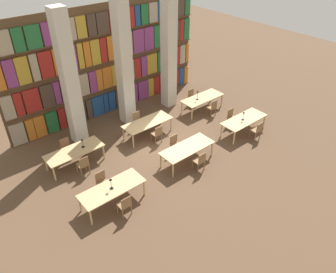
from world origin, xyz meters
TOP-DOWN VIEW (x-y plane):
  - ground_plane at (0.00, 0.00)m, footprint 40.00×40.00m
  - bookshelf_bank at (0.02, 4.50)m, footprint 10.83×0.35m
  - pillar_left at (-2.72, 3.06)m, footprint 0.61×0.61m
  - pillar_center at (0.00, 3.06)m, footprint 0.61×0.61m
  - pillar_right at (2.72, 3.06)m, footprint 0.61×0.61m
  - reading_table_0 at (-3.68, -1.43)m, footprint 2.39×0.95m
  - chair_0 at (-3.65, -2.19)m, footprint 0.42×0.40m
  - chair_1 at (-3.65, -0.67)m, footprint 0.42×0.40m
  - desk_lamp_0 at (-3.70, -1.45)m, footprint 0.14×0.14m
  - reading_table_1 at (0.04, -1.35)m, footprint 2.39×0.95m
  - chair_2 at (0.04, -2.11)m, footprint 0.42×0.40m
  - chair_3 at (0.04, -0.59)m, footprint 0.42×0.40m
  - reading_table_2 at (3.65, -1.41)m, footprint 2.39×0.95m
  - chair_4 at (3.68, -2.17)m, footprint 0.42×0.40m
  - chair_5 at (3.68, -0.65)m, footprint 0.42×0.40m
  - desk_lamp_1 at (3.55, -1.41)m, footprint 0.14×0.14m
  - reading_table_3 at (-3.70, 1.47)m, footprint 2.39×0.95m
  - chair_6 at (-3.72, 0.71)m, footprint 0.42×0.40m
  - chair_7 at (-3.72, 2.22)m, footprint 0.42×0.40m
  - desk_lamp_2 at (-3.29, 1.45)m, footprint 0.14×0.14m
  - reading_table_4 at (-0.03, 1.33)m, footprint 2.39×0.95m
  - chair_8 at (-0.06, 0.57)m, footprint 0.42×0.40m
  - chair_9 at (-0.06, 2.09)m, footprint 0.42×0.40m
  - reading_table_5 at (3.68, 1.42)m, footprint 2.39×0.95m
  - chair_10 at (3.66, 0.66)m, footprint 0.42×0.40m
  - chair_11 at (3.66, 2.18)m, footprint 0.42×0.40m
  - desk_lamp_3 at (3.32, 1.44)m, footprint 0.14×0.14m

SIDE VIEW (x-z plane):
  - ground_plane at x=0.00m, z-range 0.00..0.00m
  - chair_0 at x=-3.65m, z-range 0.04..0.93m
  - chair_1 at x=-3.65m, z-range 0.04..0.93m
  - chair_2 at x=0.04m, z-range 0.04..0.93m
  - chair_3 at x=0.04m, z-range 0.04..0.93m
  - chair_4 at x=3.68m, z-range 0.04..0.93m
  - chair_5 at x=3.68m, z-range 0.04..0.93m
  - chair_6 at x=-3.72m, z-range 0.04..0.93m
  - chair_7 at x=-3.72m, z-range 0.04..0.93m
  - chair_8 at x=-0.06m, z-range 0.04..0.93m
  - chair_9 at x=-0.06m, z-range 0.04..0.93m
  - chair_10 at x=3.66m, z-range 0.04..0.93m
  - chair_11 at x=3.66m, z-range 0.04..0.93m
  - reading_table_0 at x=-3.68m, z-range 0.30..1.04m
  - reading_table_1 at x=0.04m, z-range 0.30..1.04m
  - reading_table_2 at x=3.65m, z-range 0.30..1.04m
  - reading_table_3 at x=-3.70m, z-range 0.30..1.04m
  - reading_table_4 at x=-0.03m, z-range 0.30..1.04m
  - reading_table_5 at x=3.68m, z-range 0.30..1.04m
  - desk_lamp_2 at x=-3.29m, z-range 0.81..1.22m
  - desk_lamp_1 at x=3.55m, z-range 0.81..1.24m
  - desk_lamp_0 at x=-3.70m, z-range 0.82..1.29m
  - desk_lamp_3 at x=3.32m, z-range 0.82..1.32m
  - bookshelf_bank at x=0.02m, z-range -0.12..5.38m
  - pillar_left at x=-2.72m, z-range 0.00..6.00m
  - pillar_center at x=0.00m, z-range 0.00..6.00m
  - pillar_right at x=2.72m, z-range 0.00..6.00m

